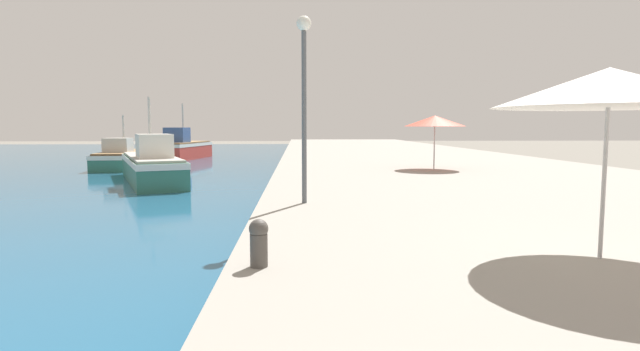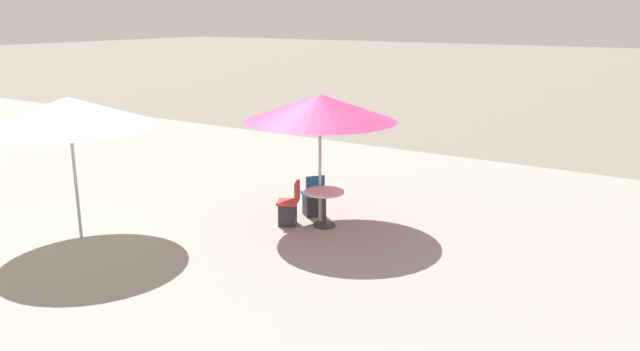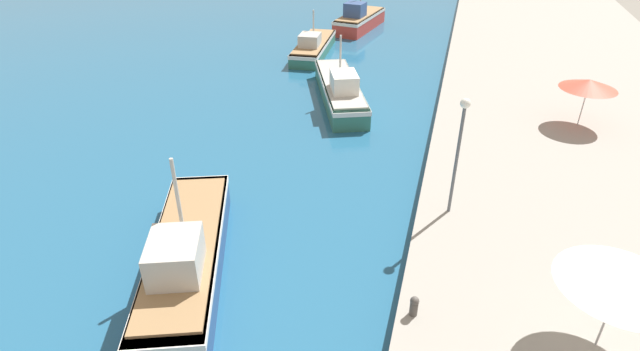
{
  "view_description": "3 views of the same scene",
  "coord_description": "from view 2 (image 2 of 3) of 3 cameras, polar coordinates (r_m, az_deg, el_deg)",
  "views": [
    {
      "loc": [
        1.0,
        5.44,
        2.61
      ],
      "look_at": [
        1.5,
        16.59,
        1.53
      ],
      "focal_mm": 28.0,
      "sensor_mm": 36.0,
      "label": 1
    },
    {
      "loc": [
        -1.56,
        2.26,
        4.91
      ],
      "look_at": [
        8.65,
        8.96,
        1.73
      ],
      "focal_mm": 35.0,
      "sensor_mm": 36.0,
      "label": 2
    },
    {
      "loc": [
        0.7,
        1.33,
        11.52
      ],
      "look_at": [
        -4.0,
        18.0,
        1.33
      ],
      "focal_mm": 28.0,
      "sensor_mm": 36.0,
      "label": 3
    }
  ],
  "objects": [
    {
      "name": "cafe_umbrella_pink",
      "position": [
        12.35,
        0.0,
        6.22
      ],
      "size": [
        3.05,
        3.05,
        2.65
      ],
      "color": "#B7B7B7",
      "rests_on": "quay_promenade"
    },
    {
      "name": "cafe_umbrella_white",
      "position": [
        12.33,
        -22.0,
        5.4
      ],
      "size": [
        3.17,
        3.17,
        2.71
      ],
      "color": "#B7B7B7",
      "rests_on": "quay_promenade"
    },
    {
      "name": "cafe_table",
      "position": [
        12.53,
        0.39,
        -2.34
      ],
      "size": [
        0.8,
        0.8,
        0.74
      ],
      "color": "#333338",
      "rests_on": "quay_promenade"
    },
    {
      "name": "cafe_chair_left",
      "position": [
        12.68,
        -2.86,
        -3.13
      ],
      "size": [
        0.55,
        0.56,
        0.91
      ],
      "rotation": [
        0.0,
        0.0,
        0.47
      ],
      "color": "#2D2D33",
      "rests_on": "quay_promenade"
    },
    {
      "name": "cafe_chair_right",
      "position": [
        13.24,
        -0.68,
        -2.34
      ],
      "size": [
        0.58,
        0.58,
        0.91
      ],
      "rotation": [
        0.0,
        0.0,
        -0.65
      ],
      "color": "#2D2D33",
      "rests_on": "quay_promenade"
    }
  ]
}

